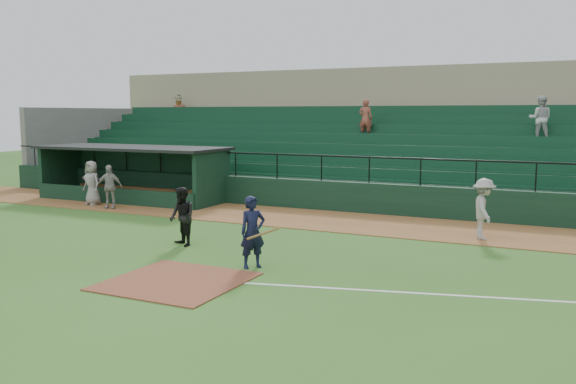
% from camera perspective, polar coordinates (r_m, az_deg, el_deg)
% --- Properties ---
extents(ground, '(90.00, 90.00, 0.00)m').
position_cam_1_polar(ground, '(15.16, -8.27, -7.47)').
color(ground, '#2F5E1E').
rests_on(ground, ground).
extents(warning_track, '(40.00, 4.00, 0.03)m').
position_cam_1_polar(warning_track, '(22.09, 3.37, -2.66)').
color(warning_track, brown).
rests_on(warning_track, ground).
extents(home_plate_dirt, '(3.00, 3.00, 0.03)m').
position_cam_1_polar(home_plate_dirt, '(14.37, -10.52, -8.29)').
color(home_plate_dirt, brown).
rests_on(home_plate_dirt, ground).
extents(foul_line, '(17.49, 4.44, 0.01)m').
position_cam_1_polar(foul_line, '(13.89, 23.98, -9.42)').
color(foul_line, white).
rests_on(foul_line, ground).
extents(stadium_structure, '(38.00, 13.08, 6.40)m').
position_cam_1_polar(stadium_structure, '(29.80, 9.61, 4.29)').
color(stadium_structure, black).
rests_on(stadium_structure, ground).
extents(dugout, '(8.90, 3.20, 2.42)m').
position_cam_1_polar(dugout, '(28.29, -13.95, 2.05)').
color(dugout, black).
rests_on(dugout, ground).
extents(batter_at_plate, '(1.17, 0.80, 1.83)m').
position_cam_1_polar(batter_at_plate, '(15.22, -3.36, -3.81)').
color(batter_at_plate, black).
rests_on(batter_at_plate, ground).
extents(umpire, '(1.06, 0.99, 1.74)m').
position_cam_1_polar(umpire, '(17.98, -9.99, -2.31)').
color(umpire, black).
rests_on(umpire, ground).
extents(runner, '(1.06, 1.38, 1.89)m').
position_cam_1_polar(runner, '(19.44, 18.00, -1.53)').
color(runner, '#A29C97').
rests_on(runner, warning_track).
extents(dugout_player_a, '(1.13, 0.85, 1.78)m').
position_cam_1_polar(dugout_player_a, '(25.60, -16.54, 0.49)').
color(dugout_player_a, '#9F9995').
rests_on(dugout_player_a, warning_track).
extents(dugout_player_b, '(1.00, 0.75, 1.87)m').
position_cam_1_polar(dugout_player_b, '(26.82, -18.05, 0.82)').
color(dugout_player_b, gray).
rests_on(dugout_player_b, warning_track).
extents(dugout_player_c, '(1.50, 0.64, 1.57)m').
position_cam_1_polar(dugout_player_c, '(29.02, -18.17, 1.00)').
color(dugout_player_c, '#A19C96').
rests_on(dugout_player_c, warning_track).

